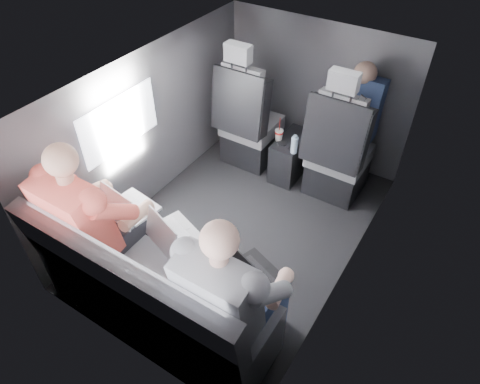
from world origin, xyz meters
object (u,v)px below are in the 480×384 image
Objects in this scene: front_seat_right at (337,157)px; laptop_silver at (171,233)px; passenger_rear_left at (97,219)px; soda_cup at (279,135)px; passenger_rear_right at (233,293)px; laptop_black at (253,273)px; rear_bench at (153,296)px; front_seat_left at (248,126)px; passenger_front_right at (358,110)px; center_console at (291,156)px; water_bottle at (294,145)px; laptop_white at (127,206)px.

front_seat_right is 1.71m from laptop_silver.
soda_cup is at bearing 77.23° from passenger_rear_left.
soda_cup is 1.89m from passenger_rear_right.
passenger_rear_left is at bearing -169.77° from laptop_black.
rear_bench is 0.43m from laptop_silver.
front_seat_left is 1.83m from passenger_rear_left.
front_seat_right is at bearing 0.00° from front_seat_left.
rear_bench is at bearing -82.84° from laptop_silver.
soda_cup is 0.71m from passenger_front_right.
soda_cup is at bearing 110.34° from passenger_rear_right.
center_console is 1.94m from rear_bench.
passenger_front_right is (0.57, 0.30, 0.28)m from soda_cup.
rear_bench reaches higher than laptop_black.
rear_bench is (0.45, -1.90, -0.09)m from front_seat_left.
water_bottle is (0.20, -0.09, 0.02)m from soda_cup.
passenger_rear_left reaches higher than soda_cup.
laptop_white reaches higher than center_console.
front_seat_left is 0.36m from soda_cup.
water_bottle is at bearing -24.96° from soda_cup.
laptop_black reaches higher than water_bottle.
laptop_white is 1.01m from laptop_black.
rear_bench is at bearing -103.31° from front_seat_right.
passenger_front_right reaches higher than center_console.
laptop_silver is 1.07× the size of laptop_black.
soda_cup is 0.32× the size of passenger_front_right.
rear_bench reaches higher than water_bottle.
laptop_silver is (-0.04, 0.28, 0.32)m from rear_bench.
front_seat_right is at bearing 60.78° from laptop_white.
passenger_front_right reaches higher than laptop_white.
laptop_silver is 0.52× the size of passenger_front_right.
center_console is 1.98m from passenger_rear_right.
passenger_rear_left is (-0.50, 0.09, 0.35)m from rear_bench.
front_seat_right is at bearing 93.25° from passenger_rear_right.
laptop_white is (-0.89, -1.59, 0.23)m from front_seat_right.
laptop_silver is 0.62m from passenger_rear_right.
rear_bench is at bearing -93.25° from water_bottle.
laptop_silver is (-0.14, -1.48, 0.15)m from water_bottle.
rear_bench is 1.77m from water_bottle.
passenger_rear_left is at bearing -179.98° from passenger_rear_right.
rear_bench is 9.16× the size of water_bottle.
center_console is 0.75m from passenger_front_right.
front_seat_left reaches higher than soda_cup.
front_seat_right reaches higher than laptop_silver.
front_seat_right is at bearing 94.05° from laptop_black.
front_seat_left is 0.79× the size of rear_bench.
front_seat_right reaches higher than laptop_black.
front_seat_left is 1.02m from passenger_front_right.
front_seat_right is (0.90, 0.00, 0.00)m from front_seat_left.
passenger_rear_right reaches higher than front_seat_left.
soda_cup is 0.66× the size of laptop_white.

